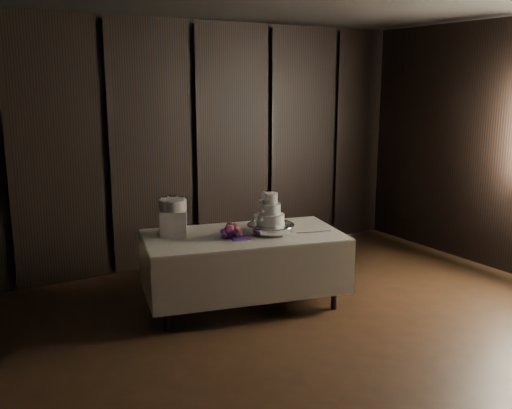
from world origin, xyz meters
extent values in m
cube|color=black|center=(0.00, 0.00, -0.02)|extent=(6.04, 7.04, 0.04)
cube|color=black|center=(0.00, 3.52, 1.50)|extent=(6.04, 0.04, 3.04)
cube|color=silver|center=(-0.27, 1.86, 0.76)|extent=(2.16, 1.45, 0.01)
cube|color=white|center=(-0.27, 1.86, 0.35)|extent=(1.98, 1.30, 0.71)
cylinder|color=silver|center=(-0.01, 1.75, 0.81)|extent=(0.50, 0.50, 0.09)
cylinder|color=white|center=(-0.01, 1.75, 0.90)|extent=(0.27, 0.27, 0.11)
cylinder|color=white|center=(-0.01, 1.75, 1.01)|extent=(0.20, 0.20, 0.11)
cylinder|color=white|center=(-0.01, 1.75, 1.12)|extent=(0.14, 0.14, 0.11)
cube|color=white|center=(-0.87, 2.21, 0.89)|extent=(0.35, 0.35, 0.25)
cylinder|color=white|center=(-0.87, 2.21, 1.06)|extent=(0.28, 0.28, 0.11)
cube|color=silver|center=(0.34, 1.55, 0.77)|extent=(0.36, 0.14, 0.01)
camera|label=1|loc=(-2.98, -3.00, 2.27)|focal=40.00mm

